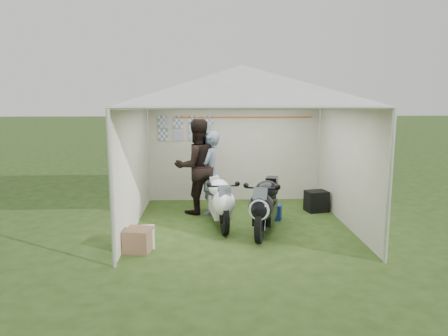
{
  "coord_description": "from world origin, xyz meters",
  "views": [
    {
      "loc": [
        -0.65,
        -8.07,
        2.5
      ],
      "look_at": [
        -0.31,
        0.35,
        1.05
      ],
      "focal_mm": 35.0,
      "sensor_mm": 36.0,
      "label": 1
    }
  ],
  "objects_px": {
    "motorcycle_black": "(265,204)",
    "person_dark_jacket": "(197,167)",
    "motorcycle_white": "(220,200)",
    "crate_1": "(138,240)",
    "equipment_box": "(316,201)",
    "person_blue_jacket": "(210,172)",
    "crate_2": "(144,233)",
    "paddock_stand": "(271,212)",
    "canopy_tent": "(242,89)",
    "crate_0": "(140,237)"
  },
  "relations": [
    {
      "from": "person_blue_jacket",
      "to": "crate_2",
      "type": "height_order",
      "value": "person_blue_jacket"
    },
    {
      "from": "motorcycle_black",
      "to": "crate_0",
      "type": "xyz_separation_m",
      "value": [
        -2.15,
        -0.65,
        -0.38
      ]
    },
    {
      "from": "paddock_stand",
      "to": "person_dark_jacket",
      "type": "xyz_separation_m",
      "value": [
        -1.49,
        0.54,
        0.84
      ]
    },
    {
      "from": "paddock_stand",
      "to": "crate_0",
      "type": "bearing_deg",
      "value": -148.04
    },
    {
      "from": "person_blue_jacket",
      "to": "crate_0",
      "type": "bearing_deg",
      "value": -14.03
    },
    {
      "from": "motorcycle_white",
      "to": "paddock_stand",
      "type": "distance_m",
      "value": 1.18
    },
    {
      "from": "crate_1",
      "to": "crate_2",
      "type": "bearing_deg",
      "value": 90.0
    },
    {
      "from": "person_blue_jacket",
      "to": "crate_2",
      "type": "relative_size",
      "value": 6.15
    },
    {
      "from": "motorcycle_black",
      "to": "crate_1",
      "type": "distance_m",
      "value": 2.34
    },
    {
      "from": "paddock_stand",
      "to": "person_blue_jacket",
      "type": "height_order",
      "value": "person_blue_jacket"
    },
    {
      "from": "motorcycle_black",
      "to": "canopy_tent",
      "type": "bearing_deg",
      "value": 143.24
    },
    {
      "from": "paddock_stand",
      "to": "crate_1",
      "type": "distance_m",
      "value": 2.93
    },
    {
      "from": "canopy_tent",
      "to": "crate_0",
      "type": "distance_m",
      "value": 3.21
    },
    {
      "from": "paddock_stand",
      "to": "motorcycle_white",
      "type": "bearing_deg",
      "value": -158.2
    },
    {
      "from": "motorcycle_black",
      "to": "equipment_box",
      "type": "relative_size",
      "value": 4.27
    },
    {
      "from": "canopy_tent",
      "to": "crate_0",
      "type": "relative_size",
      "value": 12.11
    },
    {
      "from": "person_dark_jacket",
      "to": "equipment_box",
      "type": "distance_m",
      "value": 2.65
    },
    {
      "from": "crate_2",
      "to": "person_dark_jacket",
      "type": "bearing_deg",
      "value": 61.69
    },
    {
      "from": "paddock_stand",
      "to": "person_dark_jacket",
      "type": "relative_size",
      "value": 0.2
    },
    {
      "from": "motorcycle_black",
      "to": "crate_2",
      "type": "xyz_separation_m",
      "value": [
        -2.15,
        -0.28,
        -0.43
      ]
    },
    {
      "from": "equipment_box",
      "to": "crate_0",
      "type": "distance_m",
      "value": 4.0
    },
    {
      "from": "person_blue_jacket",
      "to": "equipment_box",
      "type": "relative_size",
      "value": 3.9
    },
    {
      "from": "motorcycle_black",
      "to": "equipment_box",
      "type": "height_order",
      "value": "motorcycle_black"
    },
    {
      "from": "canopy_tent",
      "to": "motorcycle_white",
      "type": "relative_size",
      "value": 3.09
    },
    {
      "from": "equipment_box",
      "to": "motorcycle_white",
      "type": "bearing_deg",
      "value": -155.32
    },
    {
      "from": "motorcycle_black",
      "to": "person_blue_jacket",
      "type": "distance_m",
      "value": 1.71
    },
    {
      "from": "motorcycle_white",
      "to": "equipment_box",
      "type": "bearing_deg",
      "value": 17.62
    },
    {
      "from": "equipment_box",
      "to": "person_blue_jacket",
      "type": "bearing_deg",
      "value": -179.36
    },
    {
      "from": "motorcycle_black",
      "to": "crate_1",
      "type": "bearing_deg",
      "value": -142.16
    },
    {
      "from": "motorcycle_black",
      "to": "paddock_stand",
      "type": "relative_size",
      "value": 4.72
    },
    {
      "from": "equipment_box",
      "to": "crate_1",
      "type": "height_order",
      "value": "equipment_box"
    },
    {
      "from": "equipment_box",
      "to": "crate_1",
      "type": "xyz_separation_m",
      "value": [
        -3.44,
        -2.24,
        -0.04
      ]
    },
    {
      "from": "canopy_tent",
      "to": "person_blue_jacket",
      "type": "height_order",
      "value": "canopy_tent"
    },
    {
      "from": "canopy_tent",
      "to": "crate_0",
      "type": "bearing_deg",
      "value": -146.2
    },
    {
      "from": "crate_1",
      "to": "person_blue_jacket",
      "type": "bearing_deg",
      "value": 62.13
    },
    {
      "from": "motorcycle_black",
      "to": "paddock_stand",
      "type": "bearing_deg",
      "value": 90.0
    },
    {
      "from": "crate_2",
      "to": "equipment_box",
      "type": "bearing_deg",
      "value": 25.97
    },
    {
      "from": "motorcycle_black",
      "to": "crate_1",
      "type": "relative_size",
      "value": 4.65
    },
    {
      "from": "equipment_box",
      "to": "crate_1",
      "type": "relative_size",
      "value": 1.09
    },
    {
      "from": "crate_0",
      "to": "crate_1",
      "type": "distance_m",
      "value": 0.21
    },
    {
      "from": "crate_0",
      "to": "person_dark_jacket",
      "type": "bearing_deg",
      "value": 66.11
    },
    {
      "from": "motorcycle_black",
      "to": "person_dark_jacket",
      "type": "distance_m",
      "value": 1.92
    },
    {
      "from": "crate_2",
      "to": "paddock_stand",
      "type": "bearing_deg",
      "value": 25.32
    },
    {
      "from": "motorcycle_white",
      "to": "person_dark_jacket",
      "type": "relative_size",
      "value": 0.93
    },
    {
      "from": "person_dark_jacket",
      "to": "person_blue_jacket",
      "type": "bearing_deg",
      "value": 153.98
    },
    {
      "from": "motorcycle_white",
      "to": "paddock_stand",
      "type": "xyz_separation_m",
      "value": [
        1.05,
        0.42,
        -0.35
      ]
    },
    {
      "from": "motorcycle_white",
      "to": "motorcycle_black",
      "type": "height_order",
      "value": "motorcycle_black"
    },
    {
      "from": "equipment_box",
      "to": "motorcycle_black",
      "type": "bearing_deg",
      "value": -132.91
    },
    {
      "from": "person_dark_jacket",
      "to": "canopy_tent",
      "type": "bearing_deg",
      "value": 112.85
    },
    {
      "from": "canopy_tent",
      "to": "crate_2",
      "type": "height_order",
      "value": "canopy_tent"
    }
  ]
}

